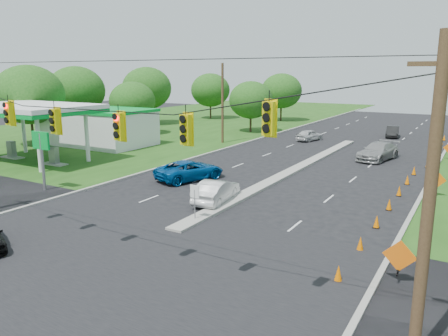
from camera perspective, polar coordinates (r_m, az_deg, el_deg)
The scene contains 37 objects.
ground at distance 19.84m, azimuth -13.80°, elevation -11.75°, with size 160.00×160.00×0.00m, color black.
grass_left at distance 54.58m, azimuth -21.90°, elevation 3.09°, with size 40.00×160.00×0.06m, color #1E4714.
cross_street at distance 19.84m, azimuth -13.80°, elevation -11.75°, with size 160.00×14.00×0.02m, color black.
curb_left at distance 49.22m, azimuth 2.21°, elevation 3.05°, with size 0.25×110.00×0.16m, color gray.
curb_right at distance 43.60m, azimuth 26.27°, elevation 0.55°, with size 0.25×110.00×0.16m, color gray.
median at distance 37.03m, azimuth 9.37°, elevation -0.23°, with size 1.00×34.00×0.18m, color gray.
median_sign at distance 23.70m, azimuth -3.85°, elevation -3.63°, with size 0.55×0.06×2.05m.
signal_span at distance 17.76m, azimuth -16.98°, elevation 2.04°, with size 25.60×0.32×9.00m.
utility_pole_far_left at distance 49.87m, azimuth -0.20°, elevation 8.39°, with size 0.28×0.28×9.00m, color #422D1C.
gas_station at distance 49.54m, azimuth -17.37°, elevation 5.57°, with size 18.40×19.70×5.20m.
cone_0 at distance 18.01m, azimuth 14.71°, elevation -13.17°, with size 0.32×0.32×0.70m, color orange.
cone_1 at distance 21.14m, azimuth 17.38°, elevation -9.40°, with size 0.32×0.32×0.70m, color orange.
cone_2 at distance 24.37m, azimuth 19.31°, elevation -6.61°, with size 0.32×0.32×0.70m, color orange.
cone_3 at distance 27.67m, azimuth 20.77°, elevation -4.47°, with size 0.32×0.32×0.70m, color orange.
cone_4 at distance 31.01m, azimuth 21.91°, elevation -2.79°, with size 0.32×0.32×0.70m, color orange.
cone_5 at distance 34.39m, azimuth 22.83°, elevation -1.43°, with size 0.32×0.32×0.70m, color orange.
cone_6 at distance 37.78m, azimuth 23.58°, elevation -0.32°, with size 0.32×0.32×0.70m, color orange.
cone_7 at distance 41.14m, azimuth 25.03°, elevation 0.52°, with size 0.32×0.32×0.70m, color orange.
cone_8 at distance 44.57m, azimuth 25.50°, elevation 1.31°, with size 0.32×0.32×0.70m, color orange.
cone_9 at distance 48.01m, azimuth 25.90°, elevation 1.99°, with size 0.32×0.32×0.70m, color orange.
cone_10 at distance 51.46m, azimuth 26.25°, elevation 2.58°, with size 0.32×0.32×0.70m, color orange.
cone_11 at distance 54.92m, azimuth 26.55°, elevation 3.10°, with size 0.32×0.32×0.70m, color orange.
cone_12 at distance 58.38m, azimuth 26.82°, elevation 3.55°, with size 0.32×0.32×0.70m, color orange.
work_sign_0 at distance 18.26m, azimuth 21.94°, elevation -10.77°, with size 1.27×0.58×1.37m.
work_sign_1 at distance 31.61m, azimuth 25.92°, elevation -1.48°, with size 1.27×0.58×1.37m.
tree_1 at distance 52.85m, azimuth -24.11°, elevation 8.73°, with size 7.56×7.56×8.82m.
tree_2 at distance 57.93m, azimuth -11.89°, elevation 8.53°, with size 5.88×5.88×6.86m.
tree_3 at distance 69.33m, azimuth -10.04°, elevation 10.23°, with size 7.56×7.56×8.82m.
tree_4 at distance 76.66m, azimuth -1.79°, elevation 10.14°, with size 6.72×6.72×7.84m.
tree_5 at distance 59.34m, azimuth 3.53°, elevation 8.86°, with size 5.88×5.88×6.86m.
tree_6 at distance 73.74m, azimuth 7.52°, elevation 9.95°, with size 6.72×6.72×7.84m.
tree_14 at distance 62.19m, azimuth -18.75°, elevation 9.54°, with size 7.56×7.56×8.82m.
white_sedan at distance 27.35m, azimuth -1.00°, elevation -3.01°, with size 1.53×4.40×1.45m, color #B8B8B8.
blue_pickup at distance 33.12m, azimuth -4.50°, elevation -0.27°, with size 2.48×5.39×1.50m, color #04468A.
silver_car_far at distance 42.98m, azimuth 19.46°, elevation 2.07°, with size 2.27×5.58×1.62m, color gray.
silver_car_oncoming at distance 52.98m, azimuth 11.09°, elevation 4.24°, with size 1.60×3.97×1.35m, color silver.
dark_car_receding at distance 58.90m, azimuth 21.15°, elevation 4.45°, with size 1.45×4.15×1.37m, color black.
Camera 1 is at (12.90, -12.77, 8.01)m, focal length 35.00 mm.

